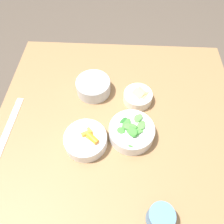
{
  "coord_description": "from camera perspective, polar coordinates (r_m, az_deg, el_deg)",
  "views": [
    {
      "loc": [
        -0.48,
        -0.0,
        1.57
      ],
      "look_at": [
        0.05,
        0.03,
        0.8
      ],
      "focal_mm": 35.0,
      "sensor_mm": 36.0,
      "label": 1
    }
  ],
  "objects": [
    {
      "name": "bowl_cookies",
      "position": [
        0.99,
        6.72,
        4.06
      ],
      "size": [
        0.13,
        0.13,
        0.05
      ],
      "color": "silver",
      "rests_on": "dining_table"
    },
    {
      "name": "bowl_beans_hotdog",
      "position": [
        1.02,
        -4.96,
        6.65
      ],
      "size": [
        0.16,
        0.16,
        0.07
      ],
      "color": "silver",
      "rests_on": "dining_table"
    },
    {
      "name": "dining_table",
      "position": [
        1.03,
        1.33,
        -6.58
      ],
      "size": [
        1.05,
        1.06,
        0.77
      ],
      "color": "olive",
      "rests_on": "ground_plane"
    },
    {
      "name": "bowl_greens",
      "position": [
        0.88,
        5.03,
        -5.04
      ],
      "size": [
        0.18,
        0.18,
        0.08
      ],
      "color": "white",
      "rests_on": "dining_table"
    },
    {
      "name": "bowl_carrots",
      "position": [
        0.87,
        -6.94,
        -7.14
      ],
      "size": [
        0.17,
        0.17,
        0.07
      ],
      "color": "white",
      "rests_on": "dining_table"
    },
    {
      "name": "ground_plane",
      "position": [
        1.64,
        0.87,
        -17.23
      ],
      "size": [
        10.0,
        10.0,
        0.0
      ],
      "primitive_type": "plane",
      "color": "#4C4238"
    },
    {
      "name": "ruler",
      "position": [
        1.02,
        -25.53,
        -3.9
      ],
      "size": [
        0.32,
        0.04,
        0.0
      ],
      "color": "silver",
      "rests_on": "dining_table"
    },
    {
      "name": "cup",
      "position": [
        0.78,
        12.35,
        -25.3
      ],
      "size": [
        0.08,
        0.08,
        0.08
      ],
      "color": "#4C7FB7",
      "rests_on": "dining_table"
    }
  ]
}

